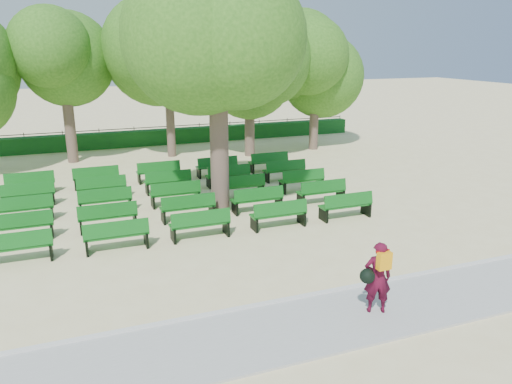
{
  "coord_description": "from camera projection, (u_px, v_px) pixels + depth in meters",
  "views": [
    {
      "loc": [
        -4.78,
        -15.73,
        5.77
      ],
      "look_at": [
        0.87,
        -1.0,
        1.1
      ],
      "focal_mm": 35.0,
      "sensor_mm": 36.0,
      "label": 1
    }
  ],
  "objects": [
    {
      "name": "ground",
      "position": [
        222.0,
        217.0,
        17.36
      ],
      "size": [
        120.0,
        120.0,
        0.0
      ],
      "primitive_type": "plane",
      "color": "beige"
    },
    {
      "name": "paving",
      "position": [
        325.0,
        322.0,
        10.73
      ],
      "size": [
        30.0,
        2.2,
        0.06
      ],
      "primitive_type": "cube",
      "color": "#ADACA8",
      "rests_on": "ground"
    },
    {
      "name": "curb",
      "position": [
        301.0,
        297.0,
        11.75
      ],
      "size": [
        30.0,
        0.12,
        0.1
      ],
      "primitive_type": "cube",
      "color": "silver",
      "rests_on": "ground"
    },
    {
      "name": "hedge",
      "position": [
        153.0,
        137.0,
        29.77
      ],
      "size": [
        26.0,
        0.7,
        0.9
      ],
      "primitive_type": "cube",
      "color": "#16551D",
      "rests_on": "ground"
    },
    {
      "name": "fence",
      "position": [
        152.0,
        144.0,
        30.26
      ],
      "size": [
        26.0,
        0.1,
        1.02
      ],
      "primitive_type": null,
      "color": "black",
      "rests_on": "ground"
    },
    {
      "name": "tree_line",
      "position": [
        166.0,
        158.0,
        26.32
      ],
      "size": [
        21.8,
        6.8,
        7.04
      ],
      "primitive_type": null,
      "color": "#3A731F",
      "rests_on": "ground"
    },
    {
      "name": "bench_array",
      "position": [
        177.0,
        202.0,
        18.7
      ],
      "size": [
        1.88,
        0.66,
        1.17
      ],
      "rotation": [
        0.0,
        0.0,
        -0.04
      ],
      "color": "#105E18",
      "rests_on": "ground"
    },
    {
      "name": "tree_among",
      "position": [
        217.0,
        61.0,
        16.45
      ],
      "size": [
        5.79,
        5.79,
        7.88
      ],
      "color": "brown",
      "rests_on": "ground"
    },
    {
      "name": "person",
      "position": [
        377.0,
        277.0,
        10.87
      ],
      "size": [
        0.82,
        0.58,
        1.65
      ],
      "rotation": [
        0.0,
        0.0,
        2.78
      ],
      "color": "#480A1F",
      "rests_on": "ground"
    }
  ]
}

